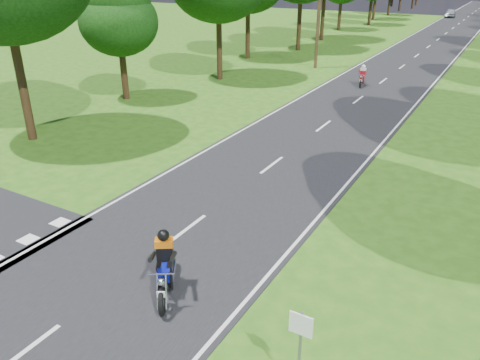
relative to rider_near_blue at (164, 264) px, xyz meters
The scene contains 8 objects.
ground 1.78m from the rider_near_blue, 150.66° to the left, with size 160.00×160.00×0.00m, color #295513.
main_road 50.79m from the rider_near_blue, 91.54° to the left, with size 7.00×140.00×0.02m, color black.
road_markings 48.92m from the rider_near_blue, 91.76° to the left, with size 7.40×140.00×0.01m.
telegraph_pole 29.87m from the rider_near_blue, 104.36° to the left, with size 1.20×0.26×8.00m.
road_sign 4.35m from the rider_near_blue, 16.78° to the right, with size 0.45×0.07×2.00m.
rider_near_blue is the anchor object (origin of this frame).
rider_far_red 24.62m from the rider_near_blue, 95.33° to the left, with size 0.56×1.69×1.41m, color #A9240D, non-canonical shape.
distant_car 78.32m from the rider_near_blue, 92.81° to the left, with size 1.55×3.86×1.31m, color #ACAFB3.
Camera 1 is at (7.79, -8.17, 7.55)m, focal length 35.00 mm.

